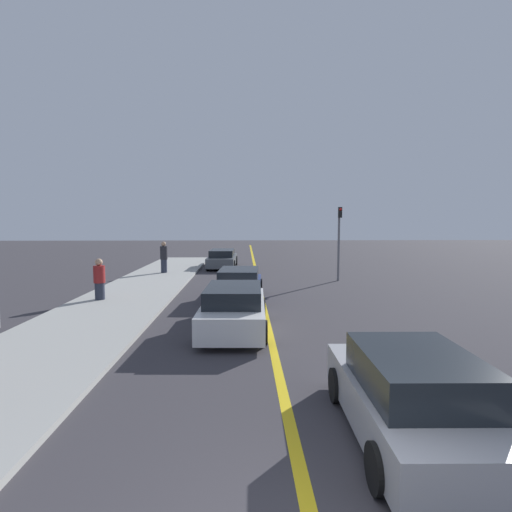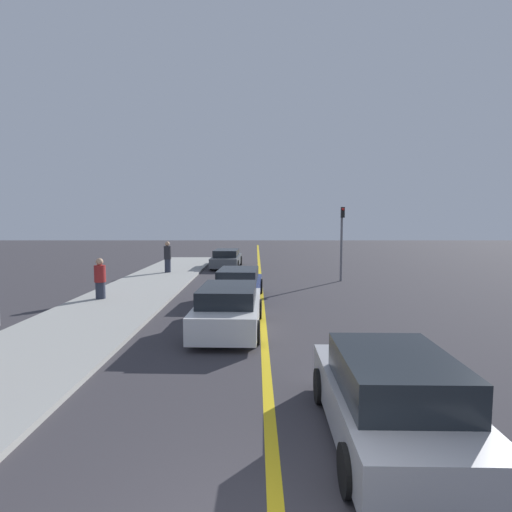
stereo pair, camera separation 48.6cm
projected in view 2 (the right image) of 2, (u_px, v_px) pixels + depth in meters
road_center_line at (261, 280)px, 21.40m from camera, size 0.20×60.00×0.01m
sidewalk_left at (141, 289)px, 18.39m from camera, size 3.79×29.95×0.12m
car_near_right_lane at (391, 399)px, 5.76m from camera, size 1.91×3.88×1.37m
car_ahead_center at (229, 308)px, 11.67m from camera, size 2.00×4.44×1.34m
car_far_distant at (239, 284)px, 16.26m from camera, size 2.04×4.17×1.27m
car_parked_left_lot at (227, 259)px, 27.09m from camera, size 1.99×4.83×1.24m
pedestrian_mid_group at (101, 279)px, 15.76m from camera, size 0.44×0.44×1.61m
pedestrian_far_standing at (168, 257)px, 23.69m from camera, size 0.42×0.42×1.84m
traffic_light at (342, 236)px, 20.90m from camera, size 0.18×0.40×3.90m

